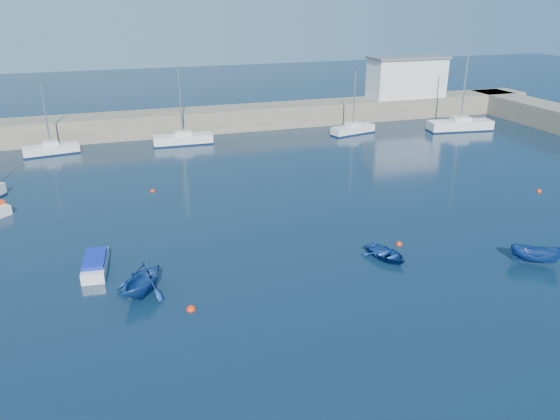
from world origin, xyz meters
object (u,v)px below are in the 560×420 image
object	(u,v)px
sailboat_6	(183,139)
sailboat_5	(51,149)
sailboat_8	(460,125)
dinghy_center	(386,254)
harbor_office	(407,78)
sailboat_7	(353,129)
dinghy_right	(536,255)
motorboat_1	(95,264)
dinghy_left	(141,279)

from	to	relation	value
sailboat_6	sailboat_5	bearing A→B (deg)	90.68
sailboat_8	dinghy_center	world-z (taller)	sailboat_8
harbor_office	sailboat_7	world-z (taller)	harbor_office
sailboat_6	dinghy_right	world-z (taller)	sailboat_6
sailboat_7	dinghy_right	world-z (taller)	sailboat_7
motorboat_1	dinghy_right	xyz separation A→B (m)	(25.67, -7.59, 0.16)
sailboat_6	dinghy_left	bearing A→B (deg)	168.53
sailboat_5	dinghy_center	world-z (taller)	sailboat_5
sailboat_5	motorboat_1	bearing A→B (deg)	178.23
dinghy_left	dinghy_right	xyz separation A→B (m)	(23.25, -3.83, -0.34)
sailboat_7	motorboat_1	world-z (taller)	sailboat_7
sailboat_7	dinghy_right	bearing A→B (deg)	159.65
sailboat_8	motorboat_1	distance (m)	48.99
sailboat_7	dinghy_left	bearing A→B (deg)	124.26
sailboat_5	sailboat_7	size ratio (longest dim) A/B	0.99
sailboat_5	dinghy_right	world-z (taller)	sailboat_5
sailboat_5	sailboat_8	distance (m)	46.78
sailboat_5	dinghy_center	xyz separation A→B (m)	(21.19, -32.27, -0.23)
sailboat_6	dinghy_right	xyz separation A→B (m)	(16.01, -35.61, 0.00)
sailboat_7	dinghy_center	world-z (taller)	sailboat_7
sailboat_6	dinghy_left	xyz separation A→B (m)	(-7.24, -31.78, 0.34)
sailboat_5	motorboat_1	xyz separation A→B (m)	(3.92, -28.18, -0.12)
dinghy_right	dinghy_left	bearing A→B (deg)	117.75
sailboat_5	dinghy_left	bearing A→B (deg)	-178.48
harbor_office	dinghy_center	xyz separation A→B (m)	(-23.24, -37.65, -4.78)
sailboat_8	dinghy_center	size ratio (longest dim) A/B	3.35
harbor_office	sailboat_5	world-z (taller)	harbor_office
motorboat_1	dinghy_left	distance (m)	4.50
dinghy_left	dinghy_right	bearing A→B (deg)	30.23
harbor_office	dinghy_center	distance (m)	44.50
sailboat_7	motorboat_1	size ratio (longest dim) A/B	1.92
harbor_office	dinghy_center	size ratio (longest dim) A/B	3.28
sailboat_8	motorboat_1	world-z (taller)	sailboat_8
sailboat_8	dinghy_right	xyz separation A→B (m)	(-17.01, -31.64, -0.07)
motorboat_1	sailboat_7	bearing A→B (deg)	47.86
sailboat_5	sailboat_6	world-z (taller)	sailboat_6
harbor_office	dinghy_right	xyz separation A→B (m)	(-14.85, -41.15, -4.51)
sailboat_6	sailboat_7	bearing A→B (deg)	-92.99
harbor_office	dinghy_center	world-z (taller)	harbor_office
sailboat_5	sailboat_6	bearing A→B (deg)	-100.37
dinghy_center	dinghy_left	xyz separation A→B (m)	(-14.86, 0.33, 0.61)
dinghy_center	dinghy_left	distance (m)	14.88
sailboat_5	motorboat_1	size ratio (longest dim) A/B	1.90
harbor_office	motorboat_1	bearing A→B (deg)	-140.37
sailboat_5	sailboat_7	distance (m)	33.51
sailboat_6	dinghy_center	distance (m)	33.00
motorboat_1	dinghy_center	distance (m)	17.75
sailboat_8	sailboat_6	bearing A→B (deg)	90.57
harbor_office	sailboat_6	xyz separation A→B (m)	(-30.86, -5.54, -4.52)
dinghy_right	sailboat_8	bearing A→B (deg)	8.85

